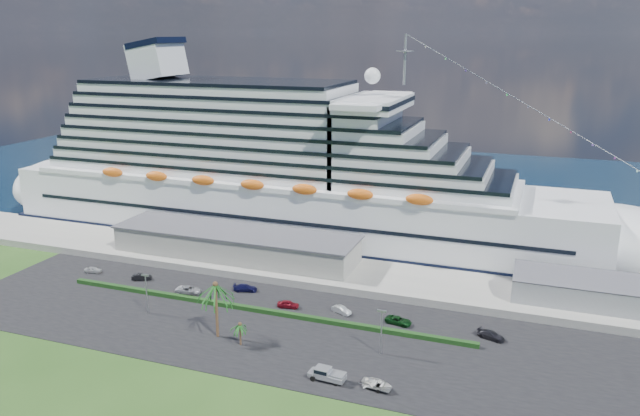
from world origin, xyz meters
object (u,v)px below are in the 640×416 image
at_px(cruise_ship, 286,177).
at_px(boat_trailer, 377,384).
at_px(parked_car_3, 245,288).
at_px(pickup_truck, 327,374).

distance_m(cruise_ship, boat_trailer, 81.87).
distance_m(cruise_ship, parked_car_3, 43.00).
bearing_deg(boat_trailer, parked_car_3, 142.94).
height_order(cruise_ship, pickup_truck, cruise_ship).
bearing_deg(parked_car_3, pickup_truck, -149.52).
height_order(parked_car_3, pickup_truck, pickup_truck).
relative_size(cruise_ship, boat_trailer, 32.91).
relative_size(cruise_ship, parked_car_3, 37.34).
height_order(cruise_ship, parked_car_3, cruise_ship).
bearing_deg(cruise_ship, pickup_truck, -62.21).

